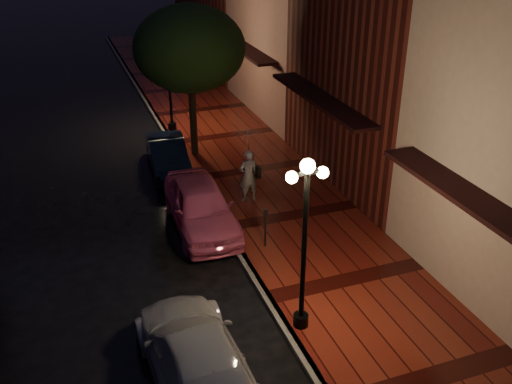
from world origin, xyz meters
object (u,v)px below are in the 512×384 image
object	(u,v)px
navy_car	(168,155)
parking_meter	(265,224)
silver_car	(196,359)
street_tree	(190,51)
pink_car	(201,206)
woman_with_umbrella	(248,154)
streetlamp_near	(305,237)
streetlamp_far	(169,75)

from	to	relation	value
navy_car	parking_meter	bearing A→B (deg)	-73.42
silver_car	street_tree	bearing A→B (deg)	-106.22
pink_car	navy_car	bearing A→B (deg)	92.44
street_tree	woman_with_umbrella	bearing A→B (deg)	-81.42
pink_car	navy_car	xyz separation A→B (m)	(-0.06, 4.65, -0.13)
street_tree	navy_car	world-z (taller)	street_tree
street_tree	parking_meter	xyz separation A→B (m)	(0.19, -7.43, -3.35)
woman_with_umbrella	street_tree	bearing A→B (deg)	-84.80
streetlamp_near	street_tree	world-z (taller)	street_tree
streetlamp_near	woman_with_umbrella	bearing A→B (deg)	81.67
streetlamp_near	street_tree	bearing A→B (deg)	88.65
pink_car	woman_with_umbrella	world-z (taller)	woman_with_umbrella
streetlamp_near	woman_with_umbrella	xyz separation A→B (m)	(0.94, 6.45, -0.77)
streetlamp_near	street_tree	xyz separation A→B (m)	(0.26, 10.99, 1.64)
silver_car	woman_with_umbrella	distance (m)	8.23
street_tree	pink_car	xyz separation A→B (m)	(-1.21, -5.50, -3.49)
silver_car	parking_meter	xyz separation A→B (m)	(3.20, 4.38, 0.20)
pink_car	woman_with_umbrella	size ratio (longest dim) A/B	1.75
streetlamp_near	streetlamp_far	world-z (taller)	same
streetlamp_near	silver_car	bearing A→B (deg)	-163.36
streetlamp_near	pink_car	world-z (taller)	streetlamp_near
streetlamp_far	pink_car	xyz separation A→B (m)	(-0.95, -8.50, -1.84)
woman_with_umbrella	parking_meter	xyz separation A→B (m)	(-0.49, -2.89, -0.94)
pink_car	navy_car	distance (m)	4.65
woman_with_umbrella	streetlamp_far	bearing A→B (deg)	-86.26
streetlamp_far	street_tree	bearing A→B (deg)	-85.09
pink_car	navy_car	size ratio (longest dim) A/B	1.17
streetlamp_near	navy_car	world-z (taller)	streetlamp_near
streetlamp_far	navy_car	world-z (taller)	streetlamp_far
street_tree	navy_car	xyz separation A→B (m)	(-1.27, -0.85, -3.62)
street_tree	streetlamp_near	bearing A→B (deg)	-91.35
silver_car	parking_meter	world-z (taller)	silver_car
pink_car	parking_meter	xyz separation A→B (m)	(1.40, -1.94, 0.13)
parking_meter	streetlamp_near	bearing A→B (deg)	-92.01
pink_car	silver_car	bearing A→B (deg)	-104.23
streetlamp_near	parking_meter	distance (m)	3.97
streetlamp_far	woman_with_umbrella	xyz separation A→B (m)	(0.94, -7.55, -0.77)
streetlamp_far	street_tree	size ratio (longest dim) A/B	0.74
streetlamp_near	woman_with_umbrella	size ratio (longest dim) A/B	1.69
parking_meter	street_tree	bearing A→B (deg)	96.67
pink_car	streetlamp_far	bearing A→B (deg)	85.27
street_tree	navy_car	distance (m)	3.93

